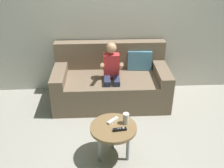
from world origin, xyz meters
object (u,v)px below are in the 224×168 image
(coffee_table, at_px, (113,130))
(game_remote_white_center, at_px, (113,121))
(person_seated_on_couch, at_px, (112,73))
(game_remote_black_near_edge, at_px, (120,129))
(soda_can, at_px, (126,118))
(couch, at_px, (111,82))

(coffee_table, xyz_separation_m, game_remote_white_center, (-0.00, 0.09, 0.06))
(person_seated_on_couch, bearing_deg, game_remote_black_near_edge, -88.33)
(game_remote_white_center, height_order, soda_can, soda_can)
(person_seated_on_couch, bearing_deg, game_remote_white_center, -91.93)
(couch, relative_size, soda_can, 13.30)
(coffee_table, height_order, game_remote_black_near_edge, game_remote_black_near_edge)
(person_seated_on_couch, relative_size, game_remote_black_near_edge, 6.52)
(person_seated_on_couch, height_order, soda_can, person_seated_on_couch)
(game_remote_black_near_edge, distance_m, soda_can, 0.15)
(couch, relative_size, coffee_table, 3.32)
(game_remote_black_near_edge, relative_size, soda_can, 1.18)
(couch, bearing_deg, coffee_table, -91.70)
(couch, xyz_separation_m, game_remote_black_near_edge, (0.03, -1.26, 0.14))
(coffee_table, relative_size, game_remote_white_center, 3.85)
(couch, relative_size, game_remote_white_center, 12.76)
(person_seated_on_couch, xyz_separation_m, game_remote_white_center, (-0.03, -0.93, -0.10))
(couch, height_order, person_seated_on_couch, person_seated_on_couch)
(game_remote_black_near_edge, distance_m, game_remote_white_center, 0.16)
(person_seated_on_couch, height_order, coffee_table, person_seated_on_couch)
(couch, xyz_separation_m, coffee_table, (-0.04, -1.20, 0.08))
(person_seated_on_couch, distance_m, coffee_table, 1.03)
(couch, relative_size, person_seated_on_couch, 1.73)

